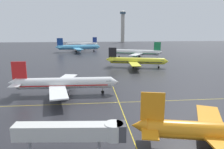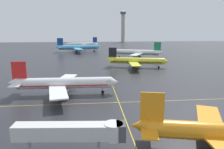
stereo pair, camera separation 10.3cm
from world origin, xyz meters
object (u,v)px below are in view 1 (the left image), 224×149
Objects in this scene: airliner_second_row at (63,83)px; airliner_far_right_stand at (78,47)px; airliner_third_row at (136,61)px; airliner_distant_taxiway at (82,44)px; control_tower at (123,24)px; airliner_far_left_stand at (137,52)px; jet_bridge at (78,132)px.

airliner_far_right_stand is at bearing 90.84° from airliner_second_row.
airliner_third_row is 0.86× the size of airliner_far_right_stand.
airliner_distant_taxiway is 0.79× the size of control_tower.
airliner_far_left_stand reaches higher than airliner_third_row.
airliner_distant_taxiway is at bearing 117.60° from airliner_far_left_stand.
airliner_far_left_stand is 1.81× the size of jet_bridge.
airliner_third_row reaches higher than jet_bridge.
airliner_far_right_stand reaches higher than airliner_third_row.
airliner_distant_taxiway is 1.77× the size of jet_bridge.
airliner_third_row is 85.58m from airliner_far_right_stand.
airliner_third_row is 121.52m from airliner_distant_taxiway.
airliner_far_right_stand is (-44.42, 40.83, 0.29)m from airliner_far_left_stand.
jet_bridge is (-36.04, -117.13, 0.12)m from airliner_far_left_stand.
airliner_distant_taxiway is at bearing 89.73° from airliner_second_row.
airliner_third_row is 0.97× the size of airliner_distant_taxiway.
airliner_far_right_stand is at bearing 114.82° from airliner_third_row.
airliner_far_left_stand is 161.93m from control_tower.
airliner_third_row is at bearing -74.08° from airliner_distant_taxiway.
airliner_third_row is at bearing -65.18° from airliner_far_right_stand.
airliner_third_row is 0.95× the size of airliner_far_left_stand.
airliner_far_right_stand is 1.13× the size of airliner_distant_taxiway.
jet_bridge is at bearing -88.32° from airliner_distant_taxiway.
control_tower is (21.93, 196.78, 21.69)m from airliner_third_row.
airliner_far_right_stand reaches higher than airliner_far_left_stand.
jet_bridge is 282.26m from control_tower.
airliner_far_left_stand is 90.31m from airliner_distant_taxiway.
airliner_far_right_stand is 0.90× the size of control_tower.
airliner_second_row is 123.24m from airliner_far_right_stand.
airliner_distant_taxiway is 197.24m from jet_bridge.
airliner_far_left_stand is (8.50, 36.83, 0.27)m from airliner_third_row.
airliner_second_row is 35.35m from jet_bridge.
airliner_second_row is at bearing -126.83° from airliner_third_row.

